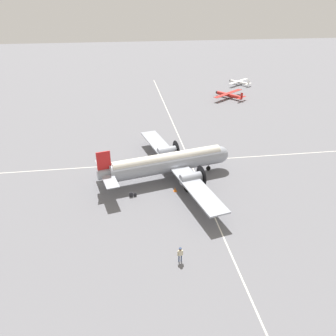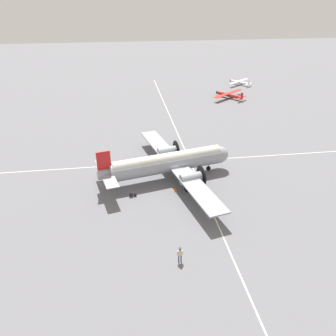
% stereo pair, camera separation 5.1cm
% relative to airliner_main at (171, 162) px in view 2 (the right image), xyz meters
% --- Properties ---
extents(ground_plane, '(300.00, 300.00, 0.00)m').
position_rel_airliner_main_xyz_m(ground_plane, '(-0.39, -0.09, -2.50)').
color(ground_plane, slate).
extents(apron_line_eastwest, '(120.00, 0.16, 0.01)m').
position_rel_airliner_main_xyz_m(apron_line_eastwest, '(-0.39, 4.88, -2.50)').
color(apron_line_eastwest, silver).
rests_on(apron_line_eastwest, ground_plane).
extents(apron_line_northsouth, '(0.16, 120.00, 0.01)m').
position_rel_airliner_main_xyz_m(apron_line_northsouth, '(3.80, -0.09, -2.50)').
color(apron_line_northsouth, silver).
rests_on(apron_line_northsouth, ground_plane).
extents(airliner_main, '(19.58, 26.04, 5.73)m').
position_rel_airliner_main_xyz_m(airliner_main, '(0.00, 0.00, 0.00)').
color(airliner_main, '#9399A3').
rests_on(airliner_main, ground_plane).
extents(crew_foreground, '(0.58, 0.31, 1.71)m').
position_rel_airliner_main_xyz_m(crew_foreground, '(-1.56, -16.73, -1.43)').
color(crew_foreground, navy).
rests_on(crew_foreground, ground_plane).
extents(suitcase_near_door, '(0.39, 0.14, 0.51)m').
position_rel_airliner_main_xyz_m(suitcase_near_door, '(-5.37, -4.21, -2.27)').
color(suitcase_near_door, '#232328').
rests_on(suitcase_near_door, ground_plane).
extents(suitcase_upright_spare, '(0.48, 0.18, 0.66)m').
position_rel_airliner_main_xyz_m(suitcase_upright_spare, '(-5.87, -4.26, -2.19)').
color(suitcase_upright_spare, '#232328').
rests_on(suitcase_upright_spare, ground_plane).
extents(light_aircraft_distant, '(7.56, 6.76, 1.77)m').
position_rel_airliner_main_xyz_m(light_aircraft_distant, '(27.64, 50.62, -1.74)').
color(light_aircraft_distant, white).
rests_on(light_aircraft_distant, ground_plane).
extents(light_aircraft_taxiing, '(9.28, 8.22, 2.08)m').
position_rel_airliner_main_xyz_m(light_aircraft_taxiing, '(20.54, 37.96, -1.65)').
color(light_aircraft_taxiing, '#B2231E').
rests_on(light_aircraft_taxiing, ground_plane).
extents(traffic_cone, '(0.45, 0.45, 0.59)m').
position_rel_airliner_main_xyz_m(traffic_cone, '(0.06, -3.76, -2.23)').
color(traffic_cone, orange).
rests_on(traffic_cone, ground_plane).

